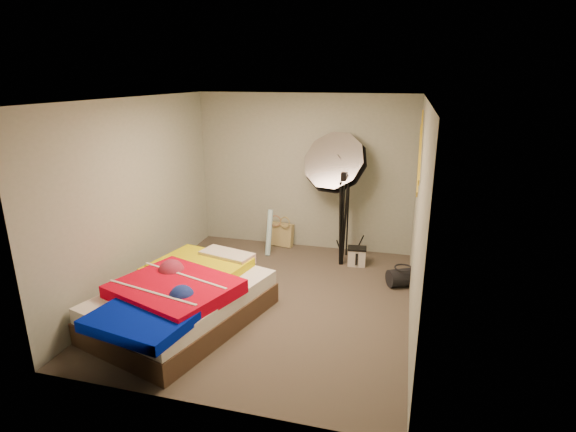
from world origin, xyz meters
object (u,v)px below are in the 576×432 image
(duffel_bag, at_px, (403,277))
(photo_umbrella, at_px, (336,164))
(camera_case, at_px, (357,257))
(camera_tripod, at_px, (343,213))
(bed, at_px, (182,299))
(wrapping_roll, at_px, (269,233))
(tote_bag, at_px, (282,234))

(duffel_bag, xyz_separation_m, photo_umbrella, (-1.09, 0.83, 1.36))
(camera_case, xyz_separation_m, camera_tripod, (-0.23, -0.03, 0.69))
(camera_case, relative_size, photo_umbrella, 0.13)
(bed, distance_m, photo_umbrella, 3.05)
(bed, height_order, camera_tripod, camera_tripod)
(duffel_bag, height_order, camera_tripod, camera_tripod)
(bed, distance_m, camera_tripod, 2.68)
(duffel_bag, bearing_deg, bed, -174.32)
(wrapping_roll, height_order, photo_umbrella, photo_umbrella)
(tote_bag, relative_size, camera_tripod, 0.27)
(tote_bag, bearing_deg, photo_umbrella, -2.72)
(wrapping_roll, bearing_deg, bed, -98.76)
(wrapping_roll, relative_size, camera_tripod, 0.51)
(camera_case, relative_size, camera_tripod, 0.18)
(tote_bag, distance_m, camera_case, 1.41)
(wrapping_roll, distance_m, camera_tripod, 1.26)
(tote_bag, bearing_deg, bed, -88.46)
(duffel_bag, xyz_separation_m, bed, (-2.44, -1.63, 0.17))
(wrapping_roll, xyz_separation_m, bed, (-0.35, -2.26, -0.08))
(tote_bag, height_order, camera_tripod, camera_tripod)
(tote_bag, distance_m, camera_tripod, 1.36)
(wrapping_roll, distance_m, duffel_bag, 2.20)
(tote_bag, relative_size, bed, 0.16)
(camera_tripod, bearing_deg, photo_umbrella, 118.07)
(tote_bag, relative_size, camera_case, 1.49)
(tote_bag, height_order, wrapping_roll, wrapping_roll)
(wrapping_roll, xyz_separation_m, camera_tripod, (1.18, -0.11, 0.45))
(camera_case, height_order, camera_tripod, camera_tripod)
(photo_umbrella, bearing_deg, duffel_bag, -37.44)
(tote_bag, distance_m, duffel_bag, 2.26)
(wrapping_roll, height_order, duffel_bag, wrapping_roll)
(bed, bearing_deg, wrapping_roll, 81.24)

